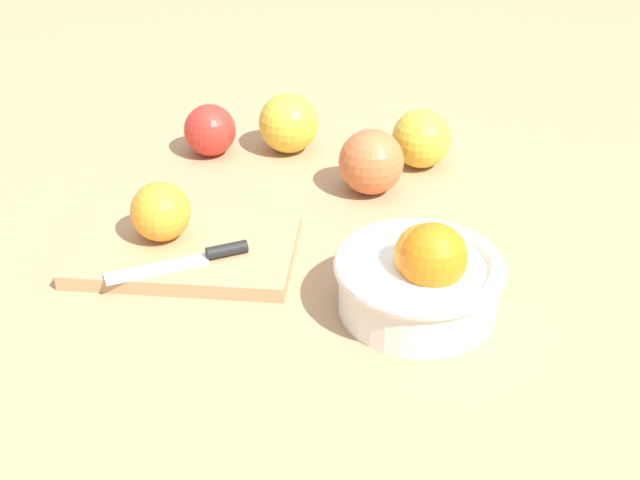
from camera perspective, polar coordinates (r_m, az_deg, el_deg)
ground_plane at (r=1.01m, az=-0.57°, el=0.55°), size 2.40×2.40×0.00m
bowl at (r=0.87m, az=6.67°, el=-2.38°), size 0.17×0.17×0.10m
cutting_board at (r=0.98m, az=-8.85°, el=-0.61°), size 0.27×0.20×0.02m
orange_on_board at (r=0.97m, az=-10.47°, el=1.85°), size 0.07×0.07×0.07m
knife at (r=0.94m, az=-8.09°, el=-1.18°), size 0.13×0.11×0.01m
apple_front_right at (r=1.19m, az=-2.09°, el=7.71°), size 0.08×0.08×0.08m
apple_front_left at (r=1.15m, az=6.70°, el=6.66°), size 0.08×0.08×0.08m
apple_front_left_2 at (r=1.08m, az=3.40°, el=5.17°), size 0.08×0.08×0.08m
apple_front_right_2 at (r=1.19m, az=-7.28°, el=7.20°), size 0.07×0.07×0.07m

